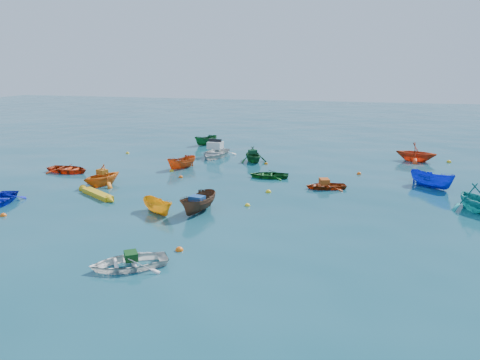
# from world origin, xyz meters

# --- Properties ---
(ground) EXTENTS (160.00, 160.00, 0.00)m
(ground) POSITION_xyz_m (0.00, 0.00, 0.00)
(ground) COLOR #0A3F4E
(ground) RESTS_ON ground
(dinghy_white_near) EXTENTS (3.70, 3.51, 0.62)m
(dinghy_white_near) POSITION_xyz_m (-0.70, -8.38, 0.00)
(dinghy_white_near) COLOR white
(dinghy_white_near) RESTS_ON ground
(sampan_brown_mid) EXTENTS (1.67, 3.19, 1.18)m
(sampan_brown_mid) POSITION_xyz_m (-0.58, -1.03, 0.00)
(sampan_brown_mid) COLOR #53311E
(sampan_brown_mid) RESTS_ON ground
(dinghy_orange_w) EXTENTS (3.24, 3.47, 1.48)m
(dinghy_orange_w) POSITION_xyz_m (-8.78, 2.66, 0.00)
(dinghy_orange_w) COLOR orange
(dinghy_orange_w) RESTS_ON ground
(sampan_yellow_mid) EXTENTS (2.53, 2.10, 0.94)m
(sampan_yellow_mid) POSITION_xyz_m (-2.60, -1.79, 0.00)
(sampan_yellow_mid) COLOR #F1A515
(sampan_yellow_mid) RESTS_ON ground
(dinghy_green_e) EXTENTS (3.01, 2.35, 0.57)m
(dinghy_green_e) POSITION_xyz_m (1.30, 7.86, 0.00)
(dinghy_green_e) COLOR #13541C
(dinghy_green_e) RESTS_ON ground
(dinghy_cyan_se) EXTENTS (3.32, 3.59, 1.56)m
(dinghy_cyan_se) POSITION_xyz_m (13.74, 3.55, 0.00)
(dinghy_cyan_se) COLOR teal
(dinghy_cyan_se) RESTS_ON ground
(dinghy_red_nw) EXTENTS (3.42, 2.58, 0.67)m
(dinghy_red_nw) POSITION_xyz_m (-13.32, 5.35, 0.00)
(dinghy_red_nw) COLOR red
(dinghy_red_nw) RESTS_ON ground
(sampan_orange_n) EXTENTS (2.11, 2.90, 1.05)m
(sampan_orange_n) POSITION_xyz_m (-5.75, 8.88, 0.00)
(sampan_orange_n) COLOR #C74B12
(sampan_orange_n) RESTS_ON ground
(dinghy_green_n) EXTENTS (3.34, 3.41, 1.36)m
(dinghy_green_n) POSITION_xyz_m (-1.13, 12.81, 0.00)
(dinghy_green_n) COLOR #135222
(dinghy_green_n) RESTS_ON ground
(dinghy_red_ne) EXTENTS (3.04, 2.60, 0.53)m
(dinghy_red_ne) POSITION_xyz_m (5.47, 5.93, 0.00)
(dinghy_red_ne) COLOR #9E340D
(dinghy_red_ne) RESTS_ON ground
(sampan_blue_far) EXTENTS (3.14, 2.77, 1.19)m
(sampan_blue_far) POSITION_xyz_m (12.02, 8.05, 0.00)
(sampan_blue_far) COLOR #1027CA
(sampan_blue_far) RESTS_ON ground
(dinghy_orange_far) EXTENTS (3.70, 3.38, 1.66)m
(dinghy_orange_far) POSITION_xyz_m (11.67, 16.71, 0.00)
(dinghy_orange_far) COLOR red
(dinghy_orange_far) RESTS_ON ground
(sampan_green_far) EXTENTS (2.26, 2.88, 1.06)m
(sampan_green_far) POSITION_xyz_m (-7.67, 19.54, 0.00)
(sampan_green_far) COLOR #124D20
(sampan_green_far) RESTS_ON ground
(kayak_yellow) EXTENTS (3.50, 2.41, 0.37)m
(kayak_yellow) POSITION_xyz_m (-7.58, 0.20, 0.00)
(kayak_yellow) COLOR gold
(kayak_yellow) RESTS_ON ground
(motorboat_white) EXTENTS (3.11, 4.23, 1.46)m
(motorboat_white) POSITION_xyz_m (-4.81, 14.04, 0.00)
(motorboat_white) COLOR silver
(motorboat_white) RESTS_ON ground
(tarp_green_a) EXTENTS (0.77, 0.80, 0.31)m
(tarp_green_a) POSITION_xyz_m (-0.62, -8.32, 0.47)
(tarp_green_a) COLOR #104216
(tarp_green_a) RESTS_ON dinghy_white_near
(tarp_blue_a) EXTENTS (0.84, 0.69, 0.36)m
(tarp_blue_a) POSITION_xyz_m (-0.61, -1.18, 0.77)
(tarp_blue_a) COLOR #18478F
(tarp_blue_a) RESTS_ON sampan_brown_mid
(tarp_orange_a) EXTENTS (0.78, 0.69, 0.32)m
(tarp_orange_a) POSITION_xyz_m (-8.77, 2.71, 0.90)
(tarp_orange_a) COLOR #B15D12
(tarp_orange_a) RESTS_ON dinghy_orange_w
(tarp_green_b) EXTENTS (0.79, 0.76, 0.30)m
(tarp_green_b) POSITION_xyz_m (-1.19, 12.89, 0.83)
(tarp_green_b) COLOR #104323
(tarp_green_b) RESTS_ON dinghy_green_n
(tarp_orange_b) EXTENTS (0.79, 0.90, 0.37)m
(tarp_orange_b) POSITION_xyz_m (5.37, 5.90, 0.45)
(tarp_orange_b) COLOR #B34512
(tarp_orange_b) RESTS_ON dinghy_red_ne
(buoy_or_a) EXTENTS (0.33, 0.33, 0.33)m
(buoy_or_a) POSITION_xyz_m (-10.25, -4.47, 0.00)
(buoy_or_a) COLOR #EE5B0C
(buoy_or_a) RESTS_ON ground
(buoy_ye_a) EXTENTS (0.36, 0.36, 0.36)m
(buoy_ye_a) POSITION_xyz_m (2.14, 3.96, 0.00)
(buoy_ye_a) COLOR yellow
(buoy_ye_a) RESTS_ON ground
(buoy_or_b) EXTENTS (0.35, 0.35, 0.35)m
(buoy_or_b) POSITION_xyz_m (0.53, -6.27, 0.00)
(buoy_or_b) COLOR #FF650D
(buoy_or_b) RESTS_ON ground
(buoy_ye_b) EXTENTS (0.34, 0.34, 0.34)m
(buoy_ye_b) POSITION_xyz_m (-6.08, 7.72, 0.00)
(buoy_ye_b) COLOR gold
(buoy_ye_b) RESTS_ON ground
(buoy_or_c) EXTENTS (0.31, 0.31, 0.31)m
(buoy_or_c) POSITION_xyz_m (-4.66, 6.09, 0.00)
(buoy_or_c) COLOR #D34E0B
(buoy_or_c) RESTS_ON ground
(buoy_ye_c) EXTENTS (0.30, 0.30, 0.30)m
(buoy_ye_c) POSITION_xyz_m (1.63, 0.84, 0.00)
(buoy_ye_c) COLOR yellow
(buoy_ye_c) RESTS_ON ground
(buoy_or_d) EXTENTS (0.34, 0.34, 0.34)m
(buoy_or_d) POSITION_xyz_m (7.39, 10.63, 0.00)
(buoy_or_d) COLOR #F1590D
(buoy_or_d) RESTS_ON ground
(buoy_ye_d) EXTENTS (0.31, 0.31, 0.31)m
(buoy_ye_d) POSITION_xyz_m (-12.86, 13.26, 0.00)
(buoy_ye_d) COLOR yellow
(buoy_ye_d) RESTS_ON ground
(buoy_or_e) EXTENTS (0.30, 0.30, 0.30)m
(buoy_or_e) POSITION_xyz_m (0.10, 12.23, 0.00)
(buoy_or_e) COLOR orange
(buoy_or_e) RESTS_ON ground
(buoy_ye_e) EXTENTS (0.39, 0.39, 0.39)m
(buoy_ye_e) POSITION_xyz_m (14.27, 17.00, 0.00)
(buoy_ye_e) COLOR gold
(buoy_ye_e) RESTS_ON ground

